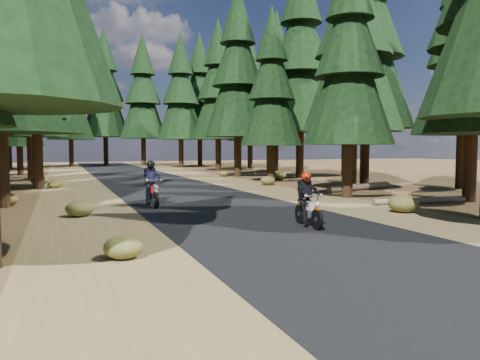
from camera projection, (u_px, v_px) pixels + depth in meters
The scene contains 10 objects.
ground at pixel (259, 221), 13.55m from camera, with size 120.00×120.00×0.00m, color #442D18.
road at pixel (207, 202), 18.19m from camera, with size 6.00×100.00×0.01m, color black.
shoulder_l at pixel (83, 208), 16.53m from camera, with size 3.20×100.00×0.01m, color brown.
shoulder_r at pixel (311, 198), 19.86m from camera, with size 3.20×100.00×0.01m, color brown.
pine_forest at pixel (138, 65), 32.55m from camera, with size 34.59×55.08×16.32m.
log_near at pixel (360, 187), 23.34m from camera, with size 0.32×0.32×4.87m, color #4C4233.
log_far at pixel (425, 200), 17.79m from camera, with size 0.24×0.24×4.56m, color #4C4233.
understory_shrubs at pixel (222, 190), 20.67m from camera, with size 16.13×31.03×0.59m.
rider_lead at pixel (308, 209), 12.53m from camera, with size 0.62×1.68×1.46m.
rider_follow at pixel (152, 192), 16.74m from camera, with size 0.62×1.87×1.65m.
Camera 1 is at (-5.38, -12.32, 2.14)m, focal length 35.00 mm.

